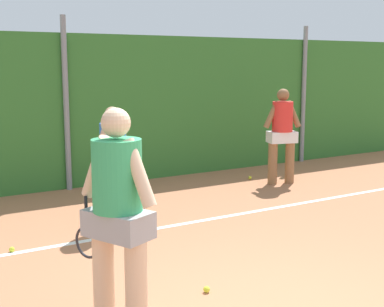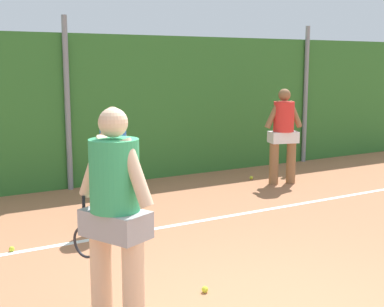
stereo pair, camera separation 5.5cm
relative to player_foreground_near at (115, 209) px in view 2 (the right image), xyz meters
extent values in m
plane|color=#B2704C|center=(1.23, 1.03, -1.07)|extent=(29.49, 29.49, 0.00)
cube|color=#33702D|center=(1.23, 5.42, 0.32)|extent=(19.17, 0.25, 2.77)
cylinder|color=gray|center=(1.23, 5.24, 0.47)|extent=(0.10, 0.10, 3.07)
cylinder|color=gray|center=(6.76, 5.24, 0.47)|extent=(0.10, 0.10, 3.07)
cube|color=white|center=(1.23, 2.37, -1.06)|extent=(14.01, 0.10, 0.01)
cylinder|color=beige|center=(0.08, -0.17, -0.65)|extent=(0.19, 0.19, 0.83)
cylinder|color=beige|center=(-0.07, 0.17, -0.65)|extent=(0.19, 0.19, 0.83)
cube|color=#99999E|center=(0.00, 0.00, -0.12)|extent=(0.53, 0.64, 0.22)
cylinder|color=#339E60|center=(0.00, 0.00, 0.29)|extent=(0.41, 0.41, 0.59)
sphere|color=beige|center=(0.00, 0.00, 0.71)|extent=(0.24, 0.24, 0.24)
cylinder|color=beige|center=(0.10, -0.21, 0.33)|extent=(0.21, 0.32, 0.57)
cylinder|color=beige|center=(-0.09, 0.21, 0.33)|extent=(0.21, 0.32, 0.57)
cylinder|color=black|center=(-0.18, 0.27, -0.06)|extent=(0.03, 0.03, 0.28)
torus|color=#26262B|center=(-0.18, 0.27, -0.33)|extent=(0.14, 0.27, 0.28)
cylinder|color=tan|center=(0.94, 2.71, -0.70)|extent=(0.16, 0.16, 0.73)
cylinder|color=tan|center=(1.24, 2.83, -0.70)|extent=(0.16, 0.16, 0.73)
cube|color=teal|center=(1.09, 2.77, -0.23)|extent=(0.56, 0.45, 0.20)
cylinder|color=blue|center=(1.09, 2.77, 0.12)|extent=(0.36, 0.36, 0.52)
sphere|color=tan|center=(1.09, 2.77, 0.50)|extent=(0.21, 0.21, 0.21)
cylinder|color=tan|center=(0.90, 2.69, 0.16)|extent=(0.29, 0.18, 0.50)
cylinder|color=tan|center=(1.28, 2.85, 0.16)|extent=(0.29, 0.18, 0.50)
cylinder|color=black|center=(1.34, 2.93, -0.19)|extent=(0.03, 0.03, 0.28)
torus|color=#26262B|center=(1.34, 2.93, -0.46)|extent=(0.27, 0.13, 0.28)
cylinder|color=#8C603D|center=(5.00, 3.64, -0.67)|extent=(0.17, 0.17, 0.78)
cylinder|color=#8C603D|center=(4.67, 3.73, -0.67)|extent=(0.17, 0.17, 0.78)
cube|color=white|center=(4.84, 3.68, -0.18)|extent=(0.59, 0.44, 0.21)
cylinder|color=red|center=(4.84, 3.68, 0.21)|extent=(0.38, 0.38, 0.56)
sphere|color=#8C603D|center=(4.84, 3.68, 0.61)|extent=(0.23, 0.23, 0.23)
cylinder|color=#8C603D|center=(5.04, 3.62, 0.25)|extent=(0.31, 0.17, 0.53)
cylinder|color=#8C603D|center=(4.63, 3.74, 0.25)|extent=(0.31, 0.17, 0.53)
sphere|color=#CCDB33|center=(1.03, 0.27, -1.03)|extent=(0.07, 0.07, 0.07)
sphere|color=#CCDB33|center=(-0.38, 2.43, -1.03)|extent=(0.07, 0.07, 0.07)
sphere|color=#CCDB33|center=(4.55, 4.27, -1.03)|extent=(0.07, 0.07, 0.07)
camera|label=1|loc=(-1.61, -3.94, 1.18)|focal=49.70mm
camera|label=2|loc=(-1.56, -3.96, 1.18)|focal=49.70mm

